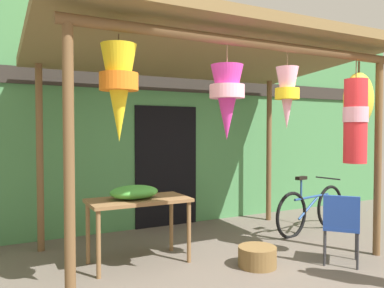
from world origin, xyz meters
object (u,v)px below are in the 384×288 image
(wicker_basket_by_table, at_px, (257,257))
(parked_bicycle, at_px, (312,210))
(flower_heap_on_table, at_px, (135,192))
(folding_chair, at_px, (341,223))
(display_table, at_px, (139,207))

(wicker_basket_by_table, distance_m, parked_bicycle, 1.93)
(wicker_basket_by_table, relative_size, parked_bicycle, 0.26)
(flower_heap_on_table, height_order, wicker_basket_by_table, flower_heap_on_table)
(flower_heap_on_table, height_order, folding_chair, flower_heap_on_table)
(flower_heap_on_table, relative_size, parked_bicycle, 0.34)
(parked_bicycle, bearing_deg, flower_heap_on_table, -177.95)
(display_table, distance_m, wicker_basket_by_table, 1.52)
(wicker_basket_by_table, bearing_deg, folding_chair, -24.06)
(folding_chair, height_order, wicker_basket_by_table, folding_chair)
(display_table, relative_size, wicker_basket_by_table, 2.66)
(folding_chair, xyz_separation_m, wicker_basket_by_table, (-0.92, 0.41, -0.39))
(display_table, distance_m, folding_chair, 2.42)
(display_table, distance_m, parked_bicycle, 2.93)
(wicker_basket_by_table, bearing_deg, parked_bicycle, 26.70)
(wicker_basket_by_table, bearing_deg, flower_heap_on_table, 148.44)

